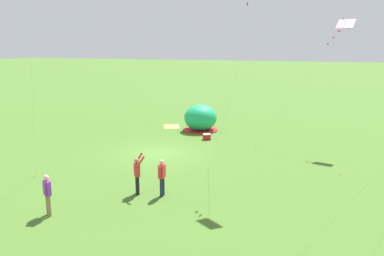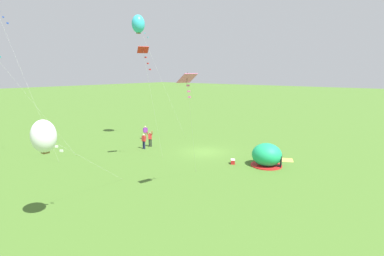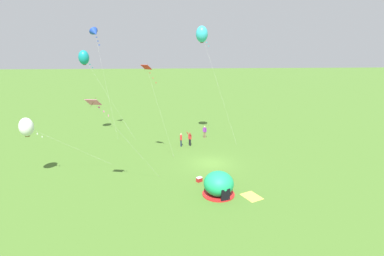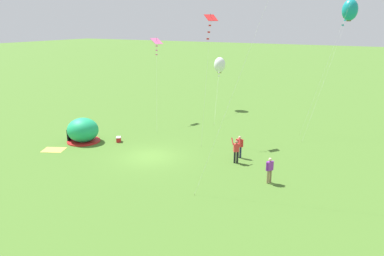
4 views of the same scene
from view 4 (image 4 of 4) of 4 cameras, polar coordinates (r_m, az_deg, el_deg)
The scene contains 11 objects.
ground_plane at distance 29.16m, azimuth -6.40°, elevation -4.35°, with size 300.00×300.00×0.00m, color #477028.
popup_tent at distance 33.57m, azimuth -16.30°, elevation -0.38°, with size 2.81×2.81×2.10m.
picnic_blanket at distance 32.47m, azimuth -20.32°, elevation -3.13°, with size 1.70×1.30×0.01m, color gold.
cooler_box at distance 33.02m, azimuth -11.12°, elevation -1.70°, with size 0.60×0.64×0.44m.
person_far_back at distance 28.69m, azimuth 7.24°, elevation -2.68°, with size 0.59×0.27×1.72m.
person_arms_raised at distance 27.60m, azimuth 6.75°, elevation -3.35°, with size 0.72×0.68×1.89m.
person_near_tent at distance 24.60m, azimuth 11.74°, elevation -6.13°, with size 0.42×0.50×1.72m.
kite_white at distance 44.44m, azimuth 4.24°, elevation 9.55°, with size 3.42×7.82×6.03m.
kite_teal at distance 38.40m, azimuth 22.93°, elevation 16.22°, with size 2.65×7.23×12.01m.
kite_pink at distance 39.48m, azimuth -5.42°, elevation 12.73°, with size 3.68×5.59×8.49m.
kite_red at distance 32.21m, azimuth 2.84°, elevation 15.84°, with size 1.19×3.38×10.69m.
Camera 4 is at (15.88, -22.28, 10.09)m, focal length 35.00 mm.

